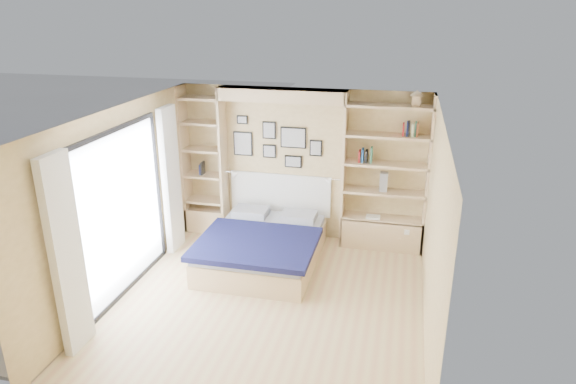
# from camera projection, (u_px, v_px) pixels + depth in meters

# --- Properties ---
(ground) EXTENTS (4.50, 4.50, 0.00)m
(ground) POSITION_uv_depth(u_px,v_px,m) (267.00, 305.00, 6.74)
(ground) COLOR #D2BA80
(ground) RESTS_ON ground
(room_shell) EXTENTS (4.50, 4.50, 4.50)m
(room_shell) POSITION_uv_depth(u_px,v_px,m) (268.00, 187.00, 7.84)
(room_shell) COLOR tan
(room_shell) RESTS_ON ground
(bed) EXTENTS (1.71, 2.16, 1.07)m
(bed) POSITION_uv_depth(u_px,v_px,m) (263.00, 246.00, 7.77)
(bed) COLOR tan
(bed) RESTS_ON ground
(photo_gallery) EXTENTS (1.48, 0.02, 0.82)m
(photo_gallery) POSITION_uv_depth(u_px,v_px,m) (275.00, 142.00, 8.31)
(photo_gallery) COLOR black
(photo_gallery) RESTS_ON ground
(reading_lamps) EXTENTS (1.92, 0.12, 0.15)m
(reading_lamps) POSITION_uv_depth(u_px,v_px,m) (281.00, 177.00, 8.25)
(reading_lamps) COLOR silver
(reading_lamps) RESTS_ON ground
(shelf_decor) EXTENTS (3.52, 0.23, 2.03)m
(shelf_decor) POSITION_uv_depth(u_px,v_px,m) (381.00, 143.00, 7.77)
(shelf_decor) COLOR #A51E1E
(shelf_decor) RESTS_ON ground
(deck) EXTENTS (3.20, 4.00, 0.05)m
(deck) POSITION_uv_depth(u_px,v_px,m) (30.00, 274.00, 7.51)
(deck) COLOR #756A56
(deck) RESTS_ON ground
(deck_chair) EXTENTS (0.67, 0.81, 0.70)m
(deck_chair) POSITION_uv_depth(u_px,v_px,m) (29.00, 265.00, 7.07)
(deck_chair) COLOR tan
(deck_chair) RESTS_ON ground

